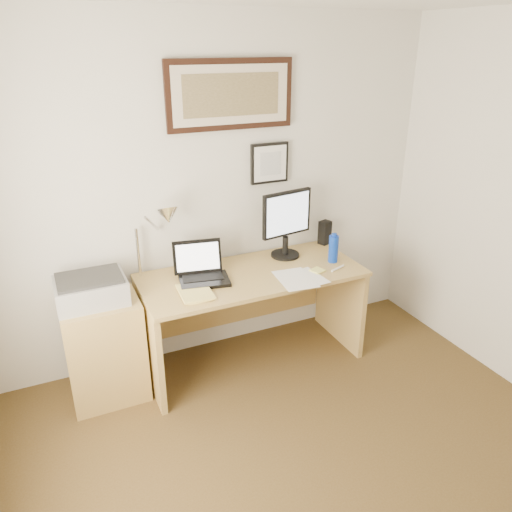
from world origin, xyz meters
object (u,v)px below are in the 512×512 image
book (180,295)px  desk (247,297)px  lcd_monitor (287,221)px  water_bottle (333,249)px  laptop (202,272)px  printer (91,289)px  side_cabinet (105,350)px

book → desk: bearing=20.5°
lcd_monitor → desk: bearing=-166.8°
water_bottle → book: (-1.21, -0.06, -0.09)m
book → lcd_monitor: lcd_monitor is taller
laptop → book: bearing=-139.5°
lcd_monitor → printer: (-1.47, -0.10, -0.22)m
desk → laptop: bearing=-175.1°
desk → side_cabinet: bearing=-178.1°
desk → printer: printer is taller
water_bottle → desk: bearing=166.6°
lcd_monitor → water_bottle: bearing=-40.7°
desk → printer: (-1.10, -0.01, 0.30)m
water_bottle → lcd_monitor: lcd_monitor is taller
book → lcd_monitor: size_ratio=0.54×
laptop → side_cabinet: bearing=-179.6°
lcd_monitor → printer: size_ratio=1.18×
printer → laptop: bearing=-1.6°
side_cabinet → printer: printer is taller
side_cabinet → water_bottle: size_ratio=3.51×
desk → printer: 1.14m
water_bottle → desk: water_bottle is taller
side_cabinet → laptop: (0.71, 0.00, 0.44)m
side_cabinet → book: book is taller
water_bottle → printer: size_ratio=0.47×
side_cabinet → printer: size_ratio=1.66×
water_bottle → desk: size_ratio=0.13×
desk → water_bottle: bearing=-13.4°
water_bottle → laptop: 1.01m
laptop → lcd_monitor: (0.72, 0.12, 0.23)m
lcd_monitor → printer: 1.49m
water_bottle → lcd_monitor: bearing=139.3°
book → laptop: bearing=40.5°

